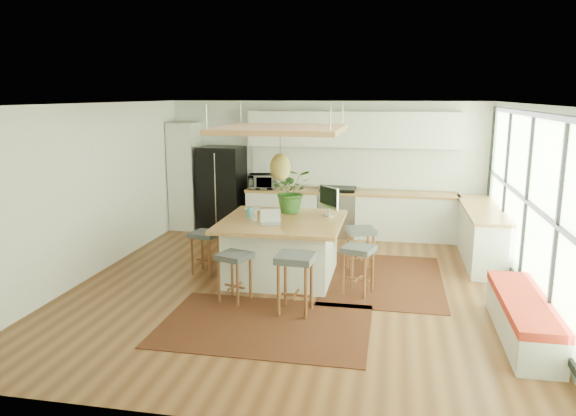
% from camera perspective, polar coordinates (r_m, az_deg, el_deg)
% --- Properties ---
extents(floor, '(7.00, 7.00, 0.00)m').
position_cam_1_polar(floor, '(8.26, 0.70, -8.25)').
color(floor, '#583019').
rests_on(floor, ground).
extents(ceiling, '(7.00, 7.00, 0.00)m').
position_cam_1_polar(ceiling, '(7.76, 0.76, 10.83)').
color(ceiling, white).
rests_on(ceiling, ground).
extents(wall_back, '(6.50, 0.00, 6.50)m').
position_cam_1_polar(wall_back, '(11.32, 3.92, 4.26)').
color(wall_back, silver).
rests_on(wall_back, ground).
extents(wall_front, '(6.50, 0.00, 6.50)m').
position_cam_1_polar(wall_front, '(4.61, -7.16, -7.07)').
color(wall_front, silver).
rests_on(wall_front, ground).
extents(wall_left, '(0.00, 7.00, 7.00)m').
position_cam_1_polar(wall_left, '(9.06, -19.95, 1.67)').
color(wall_left, silver).
rests_on(wall_left, ground).
extents(wall_right, '(0.00, 7.00, 7.00)m').
position_cam_1_polar(wall_right, '(8.00, 24.29, 0.06)').
color(wall_right, silver).
rests_on(wall_right, ground).
extents(window_wall, '(0.10, 6.20, 2.60)m').
position_cam_1_polar(window_wall, '(7.98, 24.11, 0.42)').
color(window_wall, black).
rests_on(window_wall, wall_right).
extents(pantry, '(0.55, 0.60, 2.25)m').
position_cam_1_polar(pantry, '(11.78, -10.71, 3.27)').
color(pantry, silver).
rests_on(pantry, floor).
extents(back_counter_base, '(4.20, 0.60, 0.88)m').
position_cam_1_polar(back_counter_base, '(11.11, 6.46, -0.71)').
color(back_counter_base, silver).
rests_on(back_counter_base, floor).
extents(back_counter_top, '(4.24, 0.64, 0.05)m').
position_cam_1_polar(back_counter_top, '(11.02, 6.51, 1.63)').
color(back_counter_top, '#9D6637').
rests_on(back_counter_top, back_counter_base).
extents(backsplash, '(4.20, 0.02, 0.80)m').
position_cam_1_polar(backsplash, '(11.25, 6.69, 4.15)').
color(backsplash, white).
rests_on(backsplash, wall_back).
extents(upper_cabinets, '(4.20, 0.34, 0.70)m').
position_cam_1_polar(upper_cabinets, '(11.01, 6.73, 8.17)').
color(upper_cabinets, silver).
rests_on(upper_cabinets, wall_back).
extents(range, '(0.76, 0.62, 1.00)m').
position_cam_1_polar(range, '(11.12, 5.18, -0.35)').
color(range, '#A5A5AA').
rests_on(range, floor).
extents(right_counter_base, '(0.60, 2.50, 0.88)m').
position_cam_1_polar(right_counter_base, '(10.05, 19.56, -2.67)').
color(right_counter_base, silver).
rests_on(right_counter_base, floor).
extents(right_counter_top, '(0.64, 2.54, 0.05)m').
position_cam_1_polar(right_counter_top, '(9.95, 19.74, -0.10)').
color(right_counter_top, '#9D6637').
rests_on(right_counter_top, right_counter_base).
extents(window_bench, '(0.52, 2.00, 0.50)m').
position_cam_1_polar(window_bench, '(7.11, 23.31, -10.52)').
color(window_bench, silver).
rests_on(window_bench, floor).
extents(ceiling_panel, '(1.86, 1.86, 0.80)m').
position_cam_1_polar(ceiling_panel, '(8.25, -0.82, 6.36)').
color(ceiling_panel, '#9D6637').
rests_on(ceiling_panel, ceiling).
extents(rug_near, '(2.60, 1.80, 0.01)m').
position_cam_1_polar(rug_near, '(6.97, -2.45, -12.14)').
color(rug_near, black).
rests_on(rug_near, floor).
extents(rug_right, '(1.80, 2.60, 0.01)m').
position_cam_1_polar(rug_right, '(8.71, 9.94, -7.32)').
color(rug_right, black).
rests_on(rug_right, floor).
extents(fridge, '(0.93, 0.76, 1.77)m').
position_cam_1_polar(fridge, '(11.51, -6.90, 2.18)').
color(fridge, black).
rests_on(fridge, floor).
extents(island, '(1.85, 1.85, 0.93)m').
position_cam_1_polar(island, '(8.55, -0.60, -4.27)').
color(island, '#9D6637').
rests_on(island, floor).
extents(stool_near_left, '(0.52, 0.52, 0.69)m').
position_cam_1_polar(stool_near_left, '(7.65, -5.59, -7.15)').
color(stool_near_left, '#3E4245').
rests_on(stool_near_left, floor).
extents(stool_near_right, '(0.50, 0.50, 0.80)m').
position_cam_1_polar(stool_near_right, '(7.22, 0.77, -8.27)').
color(stool_near_right, '#3E4245').
rests_on(stool_near_right, floor).
extents(stool_right_front, '(0.53, 0.53, 0.71)m').
position_cam_1_polar(stool_right_front, '(7.94, 7.34, -6.48)').
color(stool_right_front, '#3E4245').
rests_on(stool_right_front, floor).
extents(stool_right_back, '(0.54, 0.54, 0.73)m').
position_cam_1_polar(stool_right_back, '(8.90, 7.57, -4.46)').
color(stool_right_back, '#3E4245').
rests_on(stool_right_back, floor).
extents(stool_left_side, '(0.48, 0.48, 0.69)m').
position_cam_1_polar(stool_left_side, '(8.87, -8.62, -4.56)').
color(stool_left_side, '#3E4245').
rests_on(stool_left_side, floor).
extents(laptop, '(0.39, 0.40, 0.23)m').
position_cam_1_polar(laptop, '(8.11, -1.79, -0.91)').
color(laptop, '#A5A5AA').
rests_on(laptop, island).
extents(monitor, '(0.48, 0.52, 0.48)m').
position_cam_1_polar(monitor, '(8.69, 4.28, 0.88)').
color(monitor, '#A5A5AA').
rests_on(monitor, island).
extents(microwave, '(0.57, 0.35, 0.37)m').
position_cam_1_polar(microwave, '(11.22, -2.70, 2.96)').
color(microwave, '#A5A5AA').
rests_on(microwave, back_counter_top).
extents(island_plant, '(0.81, 0.86, 0.56)m').
position_cam_1_polar(island_plant, '(8.90, 0.41, 1.31)').
color(island_plant, '#1E4C19').
rests_on(island_plant, island).
extents(island_bowl, '(0.30, 0.30, 0.06)m').
position_cam_1_polar(island_bowl, '(9.03, -3.72, -0.20)').
color(island_bowl, white).
rests_on(island_bowl, island).
extents(island_bottle_0, '(0.07, 0.07, 0.19)m').
position_cam_1_polar(island_bottle_0, '(8.63, -4.05, -0.31)').
color(island_bottle_0, '#34C5D0').
rests_on(island_bottle_0, island).
extents(island_bottle_1, '(0.07, 0.07, 0.19)m').
position_cam_1_polar(island_bottle_1, '(8.36, -3.50, -0.71)').
color(island_bottle_1, silver).
rests_on(island_bottle_1, island).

